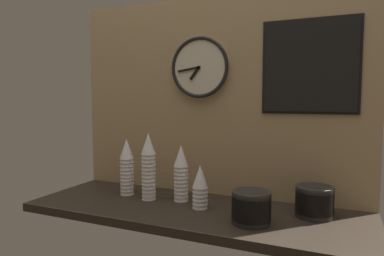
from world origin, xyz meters
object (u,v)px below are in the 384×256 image
object	(u,v)px
bowl_stack_far_right	(314,201)
bowl_stack_right	(251,206)
cup_stack_center	(181,173)
cup_stack_left	(127,167)
cup_stack_center_right	(200,187)
menu_board	(310,66)
cup_stack_center_left	(149,166)
wall_clock	(200,67)

from	to	relation	value
bowl_stack_far_right	bowl_stack_right	bearing A→B (deg)	-141.53
cup_stack_center	bowl_stack_right	world-z (taller)	cup_stack_center
cup_stack_left	bowl_stack_far_right	world-z (taller)	cup_stack_left
cup_stack_center_right	menu_board	xyz separation A→B (cm)	(45.40, 24.79, 56.17)
cup_stack_center	bowl_stack_right	size ratio (longest dim) A/B	1.74
cup_stack_center_left	menu_board	bearing A→B (deg)	16.07
bowl_stack_far_right	menu_board	distance (cm)	61.54
cup_stack_center_right	menu_board	world-z (taller)	menu_board
bowl_stack_right	menu_board	bearing A→B (deg)	61.41
cup_stack_center_left	cup_stack_center_right	world-z (taller)	cup_stack_center_left
menu_board	bowl_stack_right	bearing A→B (deg)	-118.59
cup_stack_center_right	bowl_stack_right	xyz separation A→B (cm)	(26.77, -9.40, -3.18)
cup_stack_center	menu_board	world-z (taller)	menu_board
cup_stack_center_right	bowl_stack_far_right	xyz separation A→B (cm)	(50.20, 9.22, -3.18)
cup_stack_center_left	bowl_stack_far_right	world-z (taller)	cup_stack_center_left
cup_stack_center_left	cup_stack_left	bearing A→B (deg)	167.99
wall_clock	cup_stack_center	bearing A→B (deg)	-101.60
cup_stack_center_right	bowl_stack_far_right	world-z (taller)	cup_stack_center_right
cup_stack_left	bowl_stack_far_right	distance (cm)	95.46
menu_board	bowl_stack_far_right	bearing A→B (deg)	-72.88
cup_stack_center_right	bowl_stack_right	world-z (taller)	cup_stack_center_right
menu_board	cup_stack_center	bearing A→B (deg)	-163.81
cup_stack_left	menu_board	world-z (taller)	menu_board
cup_stack_left	menu_board	distance (cm)	105.46
cup_stack_center_left	bowl_stack_far_right	size ratio (longest dim) A/B	2.09
cup_stack_left	cup_stack_center_right	world-z (taller)	cup_stack_left
cup_stack_center_right	cup_stack_left	bearing A→B (deg)	171.77
cup_stack_center	bowl_stack_far_right	bearing A→B (deg)	1.33
wall_clock	menu_board	size ratio (longest dim) A/B	0.73
bowl_stack_far_right	cup_stack_center	bearing A→B (deg)	-178.67
cup_stack_center_right	cup_stack_center	world-z (taller)	cup_stack_center
bowl_stack_far_right	cup_stack_left	bearing A→B (deg)	-178.36
bowl_stack_right	bowl_stack_far_right	distance (cm)	29.92
bowl_stack_right	cup_stack_center_right	bearing A→B (deg)	160.65
bowl_stack_right	wall_clock	xyz separation A→B (cm)	(-36.74, 33.30, 60.82)
cup_stack_center	wall_clock	xyz separation A→B (cm)	(3.32, 16.16, 53.78)
cup_stack_center_left	bowl_stack_right	xyz separation A→B (cm)	(56.25, -12.61, -9.95)
bowl_stack_far_right	cup_stack_center_left	bearing A→B (deg)	-175.69
cup_stack_left	cup_stack_center_right	xyz separation A→B (cm)	(44.89, -6.49, -4.83)
cup_stack_center	cup_stack_center_left	bearing A→B (deg)	-164.37
bowl_stack_right	cup_stack_center_left	bearing A→B (deg)	167.36
wall_clock	bowl_stack_far_right	bearing A→B (deg)	-13.71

